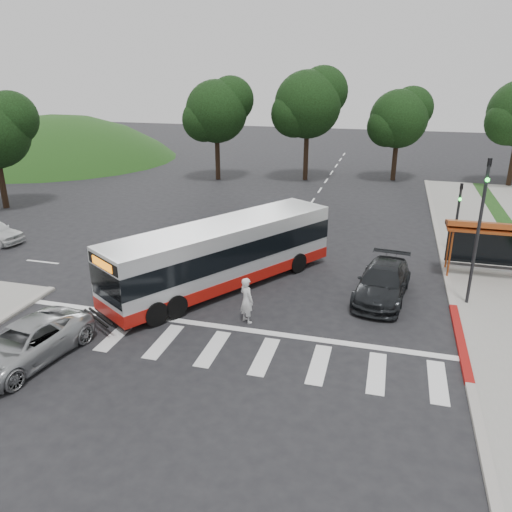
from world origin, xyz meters
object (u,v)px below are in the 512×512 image
(pedestrian, at_px, (247,300))
(dark_sedan, at_px, (383,282))
(transit_bus, at_px, (224,256))
(silver_suv_south, at_px, (25,344))

(pedestrian, height_order, dark_sedan, pedestrian)
(transit_bus, bearing_deg, pedestrian, -25.01)
(transit_bus, relative_size, pedestrian, 6.11)
(dark_sedan, bearing_deg, pedestrian, -136.65)
(pedestrian, relative_size, silver_suv_south, 0.39)
(pedestrian, height_order, silver_suv_south, pedestrian)
(transit_bus, height_order, pedestrian, transit_bus)
(transit_bus, xyz_separation_m, silver_suv_south, (-4.68, -8.17, -0.84))
(pedestrian, bearing_deg, silver_suv_south, 72.17)
(transit_bus, relative_size, dark_sedan, 2.31)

